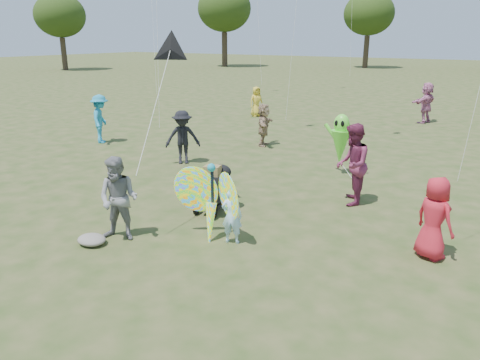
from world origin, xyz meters
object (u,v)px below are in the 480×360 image
object	(u,v)px
crowd_j	(426,103)
jogging_stroller	(215,185)
alien_kite	(341,141)
crowd_g	(256,102)
crowd_a	(434,218)
crowd_i	(101,119)
adult_man	(119,199)
butterfly_kite	(211,202)
crowd_b	(183,137)
child_girl	(232,216)
crowd_e	(352,164)
crowd_d	(264,125)

from	to	relation	value
crowd_j	jogging_stroller	size ratio (longest dim) A/B	1.64
jogging_stroller	alien_kite	bearing A→B (deg)	58.93
crowd_g	jogging_stroller	xyz separation A→B (m)	(5.80, -11.70, -0.11)
crowd_a	crowd_i	bearing A→B (deg)	13.33
crowd_a	crowd_i	xyz separation A→B (m)	(-12.23, 3.39, 0.13)
adult_man	butterfly_kite	world-z (taller)	adult_man
adult_man	crowd_b	xyz separation A→B (m)	(-2.55, 5.07, 0.00)
child_girl	butterfly_kite	xyz separation A→B (m)	(-0.44, -0.05, 0.21)
jogging_stroller	crowd_b	bearing A→B (deg)	124.08
crowd_i	butterfly_kite	bearing A→B (deg)	-156.93
crowd_i	child_girl	bearing A→B (deg)	-155.46
crowd_j	crowd_g	bearing A→B (deg)	-53.77
crowd_e	crowd_j	bearing A→B (deg)	166.28
crowd_j	crowd_a	bearing A→B (deg)	29.07
jogging_stroller	butterfly_kite	world-z (taller)	butterfly_kite
crowd_d	crowd_i	distance (m)	5.98
child_girl	jogging_stroller	xyz separation A→B (m)	(-1.23, 1.20, 0.07)
crowd_e	butterfly_kite	distance (m)	3.74
crowd_a	crowd_g	world-z (taller)	crowd_a
crowd_d	alien_kite	xyz separation A→B (m)	(3.64, -2.05, 0.21)
crowd_d	child_girl	bearing A→B (deg)	-173.59
crowd_d	jogging_stroller	distance (m)	6.77
crowd_d	crowd_i	size ratio (longest dim) A/B	0.86
crowd_i	crowd_j	bearing A→B (deg)	-77.98
child_girl	crowd_j	size ratio (longest dim) A/B	0.60
crowd_j	jogging_stroller	xyz separation A→B (m)	(-1.57, -14.27, -0.30)
crowd_e	butterfly_kite	xyz separation A→B (m)	(-1.60, -3.37, -0.20)
crowd_a	crowd_j	xyz separation A→B (m)	(-3.01, 14.10, 0.16)
crowd_a	butterfly_kite	size ratio (longest dim) A/B	0.86
crowd_a	crowd_e	world-z (taller)	crowd_e
butterfly_kite	crowd_i	bearing A→B (deg)	150.30
crowd_e	jogging_stroller	size ratio (longest dim) A/B	1.72
crowd_b	crowd_d	size ratio (longest dim) A/B	1.09
jogging_stroller	butterfly_kite	xyz separation A→B (m)	(0.79, -1.25, 0.14)
crowd_d	crowd_a	bearing A→B (deg)	-150.67
child_girl	jogging_stroller	bearing A→B (deg)	-63.65
crowd_d	crowd_j	world-z (taller)	crowd_j
crowd_d	crowd_b	bearing A→B (deg)	146.83
crowd_e	crowd_j	distance (m)	12.18
crowd_b	crowd_d	world-z (taller)	crowd_b
crowd_a	butterfly_kite	world-z (taller)	butterfly_kite
child_girl	adult_man	world-z (taller)	adult_man
crowd_d	crowd_e	world-z (taller)	crowd_e
crowd_a	crowd_e	distance (m)	2.93
crowd_b	crowd_i	xyz separation A→B (m)	(-4.42, 0.71, 0.06)
crowd_b	crowd_j	distance (m)	12.38
adult_man	crowd_a	size ratio (longest dim) A/B	1.10
butterfly_kite	alien_kite	world-z (taller)	alien_kite
child_girl	crowd_d	distance (m)	8.36
crowd_i	butterfly_kite	size ratio (longest dim) A/B	1.02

